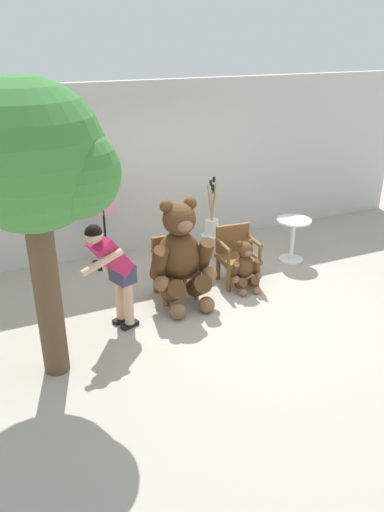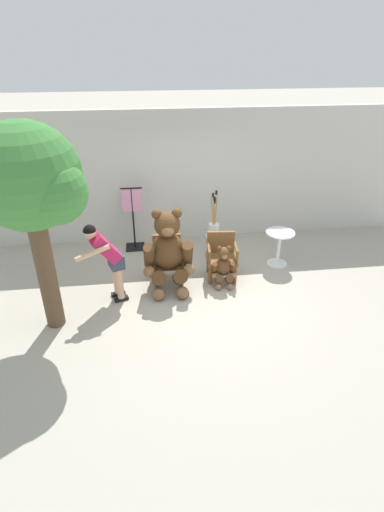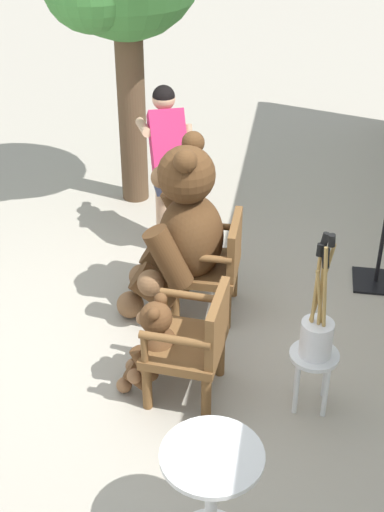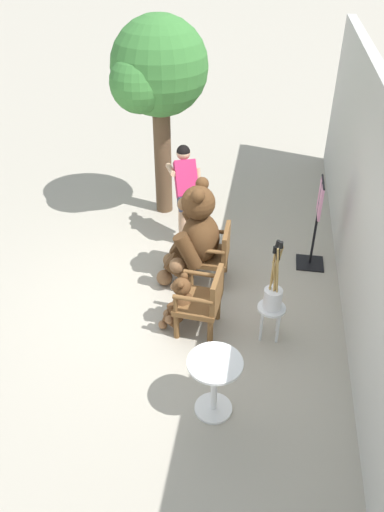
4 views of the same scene
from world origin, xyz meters
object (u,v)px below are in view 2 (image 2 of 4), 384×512
at_px(white_stool, 213,240).
at_px(wooden_chair_left, 168,258).
at_px(wooden_chair_right, 221,255).
at_px(teddy_bear_small, 224,266).
at_px(person_visitor, 107,255).
at_px(brush_bucket, 214,226).
at_px(round_side_table, 279,244).
at_px(clothing_display_stand, 133,217).
at_px(patio_tree, 32,183).
at_px(teddy_bear_large, 168,251).

bearing_deg(white_stool, wooden_chair_left, -140.40).
height_order(wooden_chair_left, wooden_chair_right, same).
height_order(teddy_bear_small, person_visitor, person_visitor).
relative_size(wooden_chair_right, person_visitor, 0.58).
height_order(teddy_bear_small, brush_bucket, brush_bucket).
distance_m(wooden_chair_left, teddy_bear_small, 1.04).
distance_m(round_side_table, clothing_display_stand, 3.05).
bearing_deg(wooden_chair_left, patio_tree, -147.96).
height_order(white_stool, clothing_display_stand, clothing_display_stand).
relative_size(brush_bucket, patio_tree, 0.30).
xyz_separation_m(round_side_table, patio_tree, (-4.03, -1.43, 1.90)).
bearing_deg(teddy_bear_large, round_side_table, 14.14).
bearing_deg(teddy_bear_small, person_visitor, -172.31).
xyz_separation_m(brush_bucket, clothing_display_stand, (-1.63, 0.55, 0.05)).
bearing_deg(round_side_table, wooden_chair_right, -166.21).
xyz_separation_m(brush_bucket, round_side_table, (1.22, -0.53, -0.22)).
bearing_deg(person_visitor, teddy_bear_large, 16.02).
relative_size(teddy_bear_large, round_side_table, 2.10).
bearing_deg(clothing_display_stand, teddy_bear_large, -69.23).
xyz_separation_m(teddy_bear_large, white_stool, (1.00, 1.09, -0.38)).
xyz_separation_m(wooden_chair_left, round_side_table, (2.22, 0.30, -0.01)).
relative_size(brush_bucket, round_side_table, 1.33).
bearing_deg(teddy_bear_small, brush_bucket, 89.96).
bearing_deg(wooden_chair_left, round_side_table, 7.61).
bearing_deg(wooden_chair_left, clothing_display_stand, 114.34).
height_order(teddy_bear_large, brush_bucket, teddy_bear_large).
height_order(teddy_bear_large, white_stool, teddy_bear_large).
distance_m(wooden_chair_left, person_visitor, 1.24).
bearing_deg(patio_tree, teddy_bear_large, 25.69).
distance_m(white_stool, patio_tree, 3.97).
bearing_deg(patio_tree, wooden_chair_right, 21.90).
xyz_separation_m(person_visitor, white_stool, (2.03, 1.39, -0.54)).
distance_m(teddy_bear_small, patio_tree, 3.54).
bearing_deg(round_side_table, brush_bucket, 156.40).
bearing_deg(clothing_display_stand, wooden_chair_right, -40.18).
bearing_deg(brush_bucket, person_visitor, -145.64).
bearing_deg(teddy_bear_large, person_visitor, -163.98).
distance_m(teddy_bear_large, brush_bucket, 1.48).
bearing_deg(patio_tree, teddy_bear_small, 16.84).
relative_size(wooden_chair_right, clothing_display_stand, 0.63).
distance_m(brush_bucket, round_side_table, 1.35).
bearing_deg(teddy_bear_small, wooden_chair_left, 164.21).
relative_size(person_visitor, clothing_display_stand, 1.09).
bearing_deg(person_visitor, teddy_bear_small, 7.69).
bearing_deg(teddy_bear_large, clothing_display_stand, 110.77).
height_order(teddy_bear_small, round_side_table, teddy_bear_small).
bearing_deg(patio_tree, person_visitor, 36.19).
distance_m(person_visitor, round_side_table, 3.38).
relative_size(person_visitor, brush_bucket, 1.55).
xyz_separation_m(teddy_bear_small, person_visitor, (-2.03, -0.27, 0.52)).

